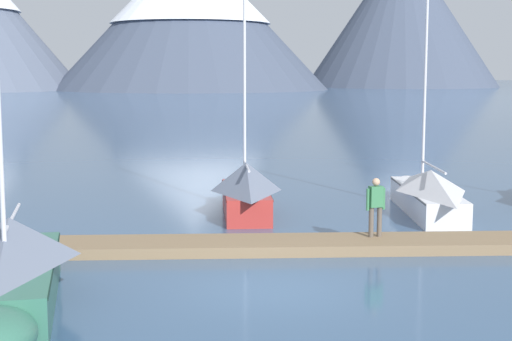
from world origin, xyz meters
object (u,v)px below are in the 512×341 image
at_px(sailboat_second_berth, 7,271).
at_px(sailboat_mid_dock_starboard, 426,191).
at_px(sailboat_mid_dock_port, 245,189).
at_px(person_on_dock, 376,204).

xyz_separation_m(sailboat_second_berth, sailboat_mid_dock_starboard, (11.89, 10.37, -0.09)).
bearing_deg(sailboat_second_berth, sailboat_mid_dock_port, 62.33).
relative_size(sailboat_mid_dock_port, sailboat_mid_dock_starboard, 1.17).
relative_size(sailboat_mid_dock_port, person_on_dock, 5.24).
bearing_deg(person_on_dock, sailboat_mid_dock_starboard, 60.03).
xyz_separation_m(sailboat_mid_dock_port, person_on_dock, (3.44, -5.23, 0.35)).
xyz_separation_m(sailboat_second_berth, person_on_dock, (8.95, 5.28, 0.40)).
bearing_deg(person_on_dock, sailboat_mid_dock_port, 123.32).
relative_size(sailboat_second_berth, sailboat_mid_dock_starboard, 0.97).
distance_m(sailboat_second_berth, person_on_dock, 10.40).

